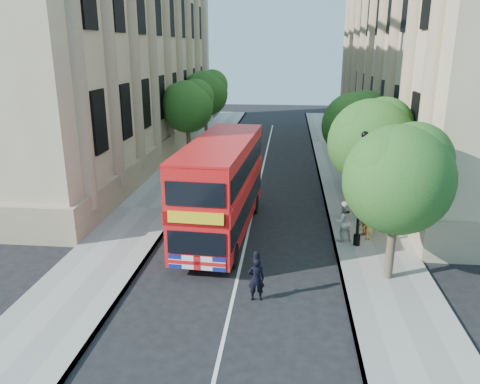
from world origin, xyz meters
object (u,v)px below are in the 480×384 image
(box_van, at_px, (218,180))
(police_constable, at_px, (256,279))
(lamp_post, at_px, (360,194))
(woman_pedestrian, at_px, (343,221))
(double_decker_bus, at_px, (222,185))

(box_van, xyz_separation_m, police_constable, (2.96, -10.84, -0.46))
(lamp_post, xyz_separation_m, police_constable, (-4.17, -5.00, -1.70))
(woman_pedestrian, bearing_deg, lamp_post, 127.80)
(box_van, relative_size, police_constable, 2.83)
(box_van, xyz_separation_m, woman_pedestrian, (6.53, -5.40, -0.21))
(lamp_post, relative_size, woman_pedestrian, 2.73)
(lamp_post, distance_m, box_van, 9.30)
(lamp_post, distance_m, woman_pedestrian, 1.63)
(lamp_post, distance_m, police_constable, 6.73)
(double_decker_bus, relative_size, box_van, 2.13)
(double_decker_bus, relative_size, woman_pedestrian, 5.19)
(lamp_post, xyz_separation_m, box_van, (-7.13, 5.84, -1.24))
(double_decker_bus, bearing_deg, lamp_post, -5.45)
(lamp_post, height_order, police_constable, lamp_post)
(lamp_post, relative_size, box_van, 1.12)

